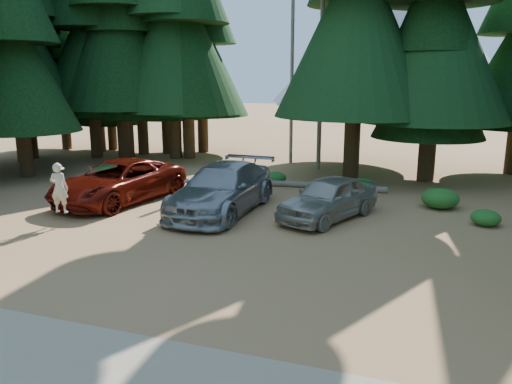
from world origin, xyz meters
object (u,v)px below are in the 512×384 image
Objects in this scene: silver_minivan_center at (222,189)px; silver_minivan_right at (329,198)px; frisbee_player at (59,188)px; log_mid at (228,186)px; red_pickup at (119,181)px; log_left at (289,184)px; log_right at (337,187)px.

silver_minivan_center is 4.01m from silver_minivan_right.
silver_minivan_center reaches higher than silver_minivan_right.
frisbee_player is 7.95m from log_mid.
silver_minivan_right is at bearing -166.03° from frisbee_player.
log_mid is (3.32, 3.63, -0.72)m from red_pickup.
silver_minivan_center is 2.00× the size of log_mid.
silver_minivan_right is 2.59× the size of frisbee_player.
red_pickup is at bearing -99.46° from frisbee_player.
silver_minivan_center reaches higher than red_pickup.
frisbee_player is (-8.61, -3.77, 0.55)m from silver_minivan_right.
log_left is at bearing 51.81° from log_mid.
red_pickup reaches higher than log_right.
silver_minivan_center reaches higher than log_right.
red_pickup is 1.96× the size of log_mid.
silver_minivan_right is 1.18× the size of log_left.
log_right is at bearing 57.50° from silver_minivan_center.
log_mid is 4.98m from log_right.
log_mid is (-5.30, 3.36, -0.64)m from silver_minivan_right.
log_left is at bearing -134.24° from frisbee_player.
log_mid is at bearing -162.93° from log_left.
log_right is (8.08, 8.55, -1.18)m from frisbee_player.
red_pickup is 7.75m from log_left.
log_left reaches higher than log_mid.
frisbee_player reaches higher than log_right.
silver_minivan_right reaches higher than log_right.
frisbee_player is at bearing -91.52° from log_mid.
red_pickup is 1.35× the size of log_right.
log_left is (5.86, 8.50, -1.18)m from frisbee_player.
silver_minivan_center is 3.55× the size of frisbee_player.
red_pickup is 9.57m from log_right.
red_pickup is at bearing -150.90° from log_left.
silver_minivan_right is (3.99, 0.37, -0.13)m from silver_minivan_center.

